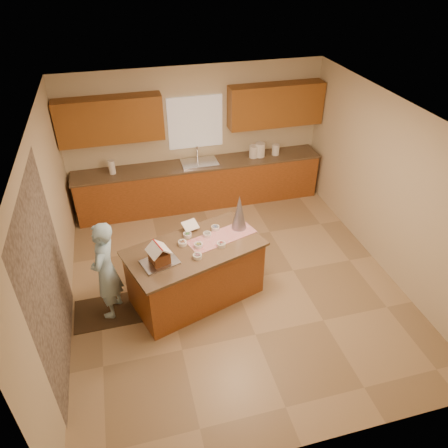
{
  "coord_description": "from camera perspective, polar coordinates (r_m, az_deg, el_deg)",
  "views": [
    {
      "loc": [
        -1.44,
        -4.88,
        4.61
      ],
      "look_at": [
        -0.1,
        0.2,
        1.0
      ],
      "focal_mm": 33.99,
      "sensor_mm": 36.0,
      "label": 1
    }
  ],
  "objects": [
    {
      "name": "floor",
      "position": [
        6.86,
        1.24,
        -7.7
      ],
      "size": [
        5.5,
        5.5,
        0.0
      ],
      "primitive_type": "plane",
      "color": "tan",
      "rests_on": "ground"
    },
    {
      "name": "ceiling",
      "position": [
        5.43,
        1.61,
        13.91
      ],
      "size": [
        5.5,
        5.5,
        0.0
      ],
      "primitive_type": "plane",
      "color": "silver",
      "rests_on": "floor"
    },
    {
      "name": "wall_back",
      "position": [
        8.42,
        -3.85,
        11.65
      ],
      "size": [
        5.5,
        5.5,
        0.0
      ],
      "primitive_type": "plane",
      "color": "beige",
      "rests_on": "floor"
    },
    {
      "name": "wall_front",
      "position": [
        4.15,
        12.45,
        -18.44
      ],
      "size": [
        5.5,
        5.5,
        0.0
      ],
      "primitive_type": "plane",
      "color": "beige",
      "rests_on": "floor"
    },
    {
      "name": "wall_left",
      "position": [
        5.96,
        -22.39,
        -1.61
      ],
      "size": [
        5.5,
        5.5,
        0.0
      ],
      "primitive_type": "plane",
      "color": "beige",
      "rests_on": "floor"
    },
    {
      "name": "wall_right",
      "position": [
        7.07,
        21.35,
        4.5
      ],
      "size": [
        5.5,
        5.5,
        0.0
      ],
      "primitive_type": "plane",
      "color": "beige",
      "rests_on": "floor"
    },
    {
      "name": "stone_accent",
      "position": [
        5.39,
        -22.53,
        -7.31
      ],
      "size": [
        0.0,
        2.5,
        2.5
      ],
      "primitive_type": "plane",
      "rotation": [
        1.57,
        0.0,
        1.57
      ],
      "color": "gray",
      "rests_on": "wall_left"
    },
    {
      "name": "window_curtain",
      "position": [
        8.28,
        -3.89,
        13.48
      ],
      "size": [
        1.05,
        0.03,
        1.0
      ],
      "primitive_type": "cube",
      "color": "white",
      "rests_on": "wall_back"
    },
    {
      "name": "back_counter_base",
      "position": [
        8.55,
        -3.21,
        5.27
      ],
      "size": [
        4.8,
        0.6,
        0.88
      ],
      "primitive_type": "cube",
      "color": "#A34F21",
      "rests_on": "floor"
    },
    {
      "name": "back_counter_top",
      "position": [
        8.34,
        -3.31,
        8.03
      ],
      "size": [
        4.85,
        0.63,
        0.04
      ],
      "primitive_type": "cube",
      "color": "brown",
      "rests_on": "back_counter_base"
    },
    {
      "name": "upper_cabinet_left",
      "position": [
        7.93,
        -15.08,
        13.35
      ],
      "size": [
        1.85,
        0.35,
        0.8
      ],
      "primitive_type": "cube",
      "color": "#91531F",
      "rests_on": "wall_back"
    },
    {
      "name": "upper_cabinet_right",
      "position": [
        8.47,
        6.98,
        15.6
      ],
      "size": [
        1.85,
        0.35,
        0.8
      ],
      "primitive_type": "cube",
      "color": "#91531F",
      "rests_on": "wall_back"
    },
    {
      "name": "sink",
      "position": [
        8.34,
        -3.31,
        7.97
      ],
      "size": [
        0.7,
        0.45,
        0.12
      ],
      "primitive_type": "cube",
      "color": "silver",
      "rests_on": "back_counter_top"
    },
    {
      "name": "faucet",
      "position": [
        8.43,
        -3.61,
        9.53
      ],
      "size": [
        0.03,
        0.03,
        0.28
      ],
      "primitive_type": "cylinder",
      "color": "silver",
      "rests_on": "back_counter_top"
    },
    {
      "name": "island_base",
      "position": [
        6.33,
        -3.82,
        -6.65
      ],
      "size": [
        2.04,
        1.45,
        0.9
      ],
      "primitive_type": "cube",
      "rotation": [
        0.0,
        0.0,
        0.31
      ],
      "color": "#A34F21",
      "rests_on": "floor"
    },
    {
      "name": "island_top",
      "position": [
        6.03,
        -3.99,
        -3.28
      ],
      "size": [
        2.14,
        1.55,
        0.04
      ],
      "primitive_type": "cube",
      "rotation": [
        0.0,
        0.0,
        0.31
      ],
      "color": "brown",
      "rests_on": "island_base"
    },
    {
      "name": "table_runner",
      "position": [
        6.2,
        -0.3,
        -1.7
      ],
      "size": [
        1.09,
        0.67,
        0.01
      ],
      "primitive_type": "cube",
      "rotation": [
        0.0,
        0.0,
        0.31
      ],
      "color": "#A10B1E",
      "rests_on": "island_top"
    },
    {
      "name": "baking_tray",
      "position": [
        5.79,
        -8.63,
        -5.1
      ],
      "size": [
        0.56,
        0.48,
        0.03
      ],
      "primitive_type": "cube",
      "rotation": [
        0.0,
        0.0,
        0.31
      ],
      "color": "silver",
      "rests_on": "island_top"
    },
    {
      "name": "cookbook",
      "position": [
        6.3,
        -4.56,
        -0.18
      ],
      "size": [
        0.27,
        0.24,
        0.1
      ],
      "primitive_type": "cube",
      "rotation": [
        -1.13,
        0.0,
        0.31
      ],
      "color": "white",
      "rests_on": "island_top"
    },
    {
      "name": "tinsel_tree",
      "position": [
        6.24,
        2.06,
        1.59
      ],
      "size": [
        0.28,
        0.28,
        0.56
      ],
      "primitive_type": "cone",
      "rotation": [
        0.0,
        0.0,
        0.31
      ],
      "color": "#B5B3BF",
      "rests_on": "island_top"
    },
    {
      "name": "rug",
      "position": [
        6.6,
        -15.0,
        -11.23
      ],
      "size": [
        1.04,
        0.68,
        0.01
      ],
      "primitive_type": "cube",
      "color": "black",
      "rests_on": "floor"
    },
    {
      "name": "boy",
      "position": [
        6.09,
        -15.6,
        -6.07
      ],
      "size": [
        0.53,
        0.65,
        1.53
      ],
      "primitive_type": "imported",
      "rotation": [
        0.0,
        0.0,
        -1.92
      ],
      "color": "#A5D3EA",
      "rests_on": "rug"
    },
    {
      "name": "canister_a",
      "position": [
        8.54,
        4.0,
        9.7
      ],
      "size": [
        0.17,
        0.17,
        0.24
      ],
      "primitive_type": "cylinder",
      "color": "white",
      "rests_on": "back_counter_top"
    },
    {
      "name": "canister_b",
      "position": [
        8.57,
        4.88,
        9.92
      ],
      "size": [
        0.2,
        0.2,
        0.28
      ],
      "primitive_type": "cylinder",
      "color": "white",
      "rests_on": "back_counter_top"
    },
    {
      "name": "canister_c",
      "position": [
        8.69,
        6.96,
        9.92
      ],
      "size": [
        0.15,
        0.15,
        0.22
      ],
      "primitive_type": "cylinder",
      "color": "white",
      "rests_on": "back_counter_top"
    },
    {
      "name": "paper_towel",
      "position": [
        8.15,
        -14.86,
        7.4
      ],
      "size": [
        0.12,
        0.12,
        0.26
      ],
      "primitive_type": "cylinder",
      "color": "white",
      "rests_on": "back_counter_top"
    },
    {
      "name": "gingerbread_house",
      "position": [
        5.72,
        -8.73,
        -4.17
      ],
      "size": [
        0.36,
        0.36,
        0.29
      ],
      "color": "brown",
      "rests_on": "baking_tray"
    },
    {
      "name": "candy_bowls",
      "position": [
        6.09,
        -3.06,
        -2.26
      ],
      "size": [
        0.67,
        0.71,
        0.06
      ],
      "color": "green",
      "rests_on": "island_top"
    }
  ]
}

